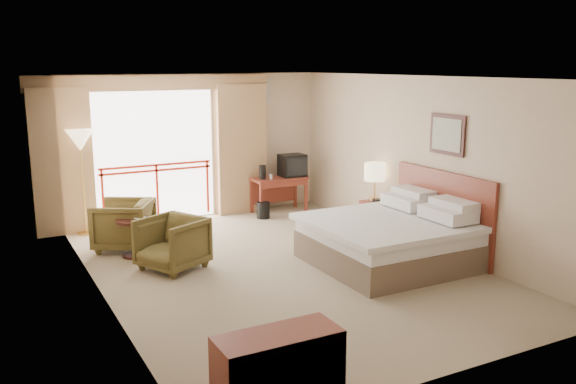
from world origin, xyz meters
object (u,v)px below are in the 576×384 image
dresser (279,373)px  armchair_far (125,249)px  wastebasket (263,210)px  floor_lamp (80,144)px  desk (278,185)px  side_table (134,231)px  table_lamp (375,173)px  nightstand (375,217)px  armchair_near (173,269)px  bed (391,239)px  tv (292,165)px

dresser → armchair_far: bearing=87.9°
wastebasket → dresser: size_ratio=0.29×
floor_lamp → dresser: 6.58m
desk → side_table: 3.57m
table_lamp → armchair_far: (-4.07, 1.05, -1.05)m
nightstand → side_table: side_table is taller
armchair_near → side_table: 0.97m
armchair_far → wastebasket: bearing=134.6°
floor_lamp → dresser: (0.44, -6.46, -1.20)m
bed → armchair_far: (-3.28, 2.56, -0.38)m
nightstand → side_table: size_ratio=0.94×
desk → armchair_far: desk is taller
nightstand → tv: size_ratio=1.13×
armchair_far → armchair_near: (0.38, -1.29, 0.00)m
desk → floor_lamp: size_ratio=0.59×
table_lamp → tv: size_ratio=1.33×
wastebasket → side_table: side_table is taller
tv → bed: bearing=-114.7°
tv → armchair_near: (-3.19, -2.29, -0.91)m
bed → desk: bearing=90.1°
wastebasket → dresser: dresser is taller
table_lamp → side_table: size_ratio=1.11×
desk → armchair_far: size_ratio=1.24×
bed → tv: tv is taller
table_lamp → floor_lamp: floor_lamp is taller
table_lamp → armchair_far: 4.33m
table_lamp → desk: (-0.80, 2.11, -0.51)m
wastebasket → side_table: (-2.74, -1.20, 0.24)m
side_table → floor_lamp: (-0.43, 1.67, 1.15)m
tv → side_table: 3.85m
armchair_near → floor_lamp: size_ratio=0.46×
desk → side_table: bearing=-152.8°
bed → side_table: (-3.23, 2.09, 0.02)m
nightstand → desk: bearing=112.6°
dresser → tv: bearing=58.0°
armchair_near → side_table: (-0.34, 0.82, 0.40)m
bed → wastebasket: bed is taller
dresser → side_table: bearing=87.4°
side_table → dresser: dresser is taller
nightstand → tv: 2.25m
wastebasket → side_table: 3.00m
nightstand → side_table: (-4.02, 0.63, 0.12)m
dresser → wastebasket: bearing=62.8°
table_lamp → desk: 2.31m
bed → nightstand: 1.67m
table_lamp → armchair_near: table_lamp is taller
bed → dresser: (-3.22, -2.70, -0.02)m
table_lamp → armchair_near: 3.84m
nightstand → wastebasket: size_ratio=1.77×
wastebasket → armchair_near: bearing=-140.1°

